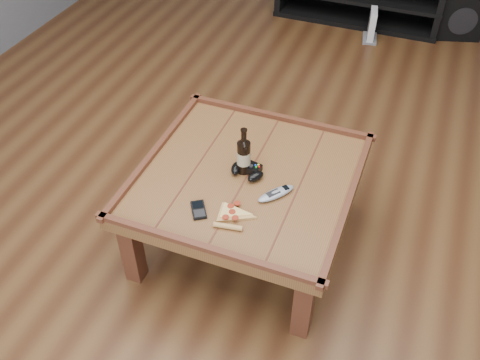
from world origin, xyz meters
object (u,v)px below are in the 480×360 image
(pizza_slice, at_px, (232,215))
(subwoofer, at_px, (458,11))
(smartphone, at_px, (199,210))
(remote_control, at_px, (276,193))
(coffee_table, at_px, (247,185))
(game_controller, at_px, (248,170))
(beer_bottle, at_px, (244,155))
(game_console, at_px, (372,26))

(pizza_slice, relative_size, subwoofer, 0.55)
(smartphone, height_order, remote_control, remote_control)
(coffee_table, bearing_deg, pizza_slice, -83.88)
(game_controller, height_order, remote_control, game_controller)
(remote_control, bearing_deg, beer_bottle, -170.50)
(game_controller, bearing_deg, remote_control, -16.99)
(game_controller, height_order, smartphone, game_controller)
(coffee_table, xyz_separation_m, game_controller, (-0.00, 0.01, 0.08))
(pizza_slice, relative_size, remote_control, 1.32)
(coffee_table, relative_size, subwoofer, 2.30)
(subwoofer, bearing_deg, remote_control, -119.01)
(beer_bottle, xyz_separation_m, subwoofer, (0.84, 2.77, -0.37))
(beer_bottle, distance_m, pizza_slice, 0.32)
(smartphone, distance_m, game_console, 2.74)
(game_controller, bearing_deg, beer_bottle, 163.56)
(game_controller, distance_m, remote_control, 0.20)
(beer_bottle, bearing_deg, coffee_table, -42.94)
(game_controller, bearing_deg, coffee_table, -63.93)
(coffee_table, bearing_deg, game_console, 85.67)
(beer_bottle, height_order, remote_control, beer_bottle)
(beer_bottle, height_order, game_console, beer_bottle)
(remote_control, bearing_deg, pizza_slice, -88.37)
(game_controller, bearing_deg, smartphone, -99.25)
(beer_bottle, bearing_deg, pizza_slice, -79.10)
(subwoofer, bearing_deg, beer_bottle, -123.27)
(pizza_slice, distance_m, remote_control, 0.24)
(beer_bottle, relative_size, subwoofer, 0.55)
(remote_control, distance_m, subwoofer, 2.96)
(pizza_slice, distance_m, smartphone, 0.15)
(coffee_table, distance_m, game_controller, 0.08)
(remote_control, xyz_separation_m, game_console, (0.01, 2.49, -0.35))
(subwoofer, bearing_deg, coffee_table, -122.59)
(game_controller, xyz_separation_m, pizza_slice, (0.03, -0.28, -0.02))
(smartphone, bearing_deg, remote_control, 3.82)
(pizza_slice, height_order, smartphone, pizza_slice)
(subwoofer, bearing_deg, smartphone, -123.15)
(coffee_table, height_order, smartphone, coffee_table)
(smartphone, bearing_deg, pizza_slice, -24.35)
(game_console, bearing_deg, game_controller, -104.36)
(pizza_slice, bearing_deg, game_controller, 87.11)
(coffee_table, distance_m, remote_control, 0.20)
(pizza_slice, bearing_deg, smartphone, 179.25)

